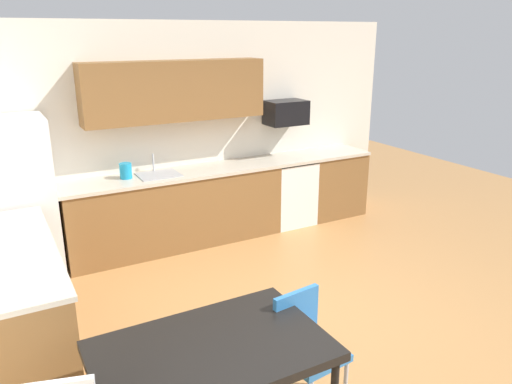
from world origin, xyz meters
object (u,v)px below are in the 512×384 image
microwave (286,112)px  chair_near_table (305,342)px  dining_table (212,356)px  kettle (126,172)px  refrigerator (15,203)px  oven_range (288,191)px

microwave → chair_near_table: (-1.84, -3.21, -1.03)m
dining_table → kettle: (0.37, 3.23, 0.32)m
chair_near_table → kettle: (-0.37, 3.16, 0.52)m
refrigerator → oven_range: size_ratio=1.93×
dining_table → kettle: 3.27m
dining_table → chair_near_table: (0.74, 0.07, -0.20)m
kettle → microwave: bearing=1.3°
refrigerator → kettle: size_ratio=8.78×
oven_range → chair_near_table: 3.61m
oven_range → chair_near_table: oven_range is taller
refrigerator → dining_table: size_ratio=1.25×
oven_range → dining_table: 4.10m
microwave → dining_table: (-2.58, -3.28, -0.83)m
kettle → chair_near_table: bearing=-83.2°
dining_table → chair_near_table: bearing=5.5°
microwave → kettle: (-2.21, -0.05, -0.51)m
refrigerator → microwave: size_ratio=3.25×
dining_table → kettle: kettle is taller
refrigerator → dining_table: 3.22m
microwave → dining_table: microwave is taller
oven_range → kettle: 2.28m
dining_table → chair_near_table: 0.77m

